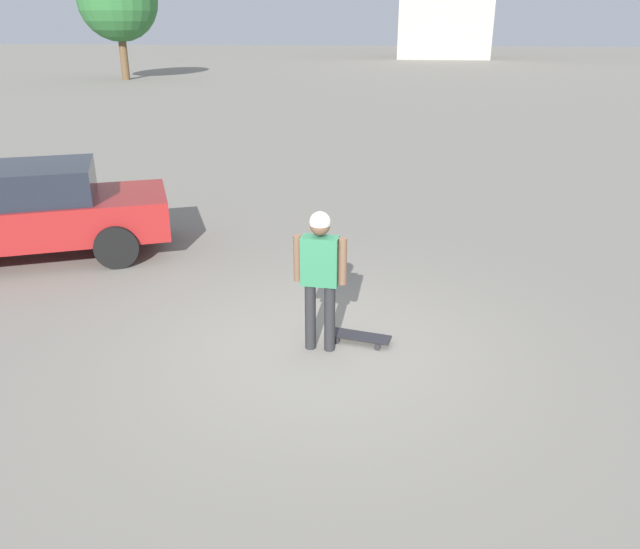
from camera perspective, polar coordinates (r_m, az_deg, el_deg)
The scene contains 5 objects.
ground_plane at distance 7.48m, azimuth 0.00°, elevation -6.77°, with size 220.00×220.00×0.00m, color gray.
person at distance 7.04m, azimuth 0.00°, elevation 0.67°, with size 0.61×0.24×1.69m.
skateboard at distance 7.61m, azimuth 3.64°, elevation -5.68°, with size 0.78×0.40×0.09m.
car_parked_near at distance 11.15m, azimuth -25.32°, elevation 5.24°, with size 4.79×3.44×1.52m.
tree_distant at distance 46.85m, azimuth -18.02°, elevation 22.74°, with size 5.22×5.22×7.66m.
Camera 1 is at (-0.97, 6.49, 3.60)m, focal length 35.00 mm.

